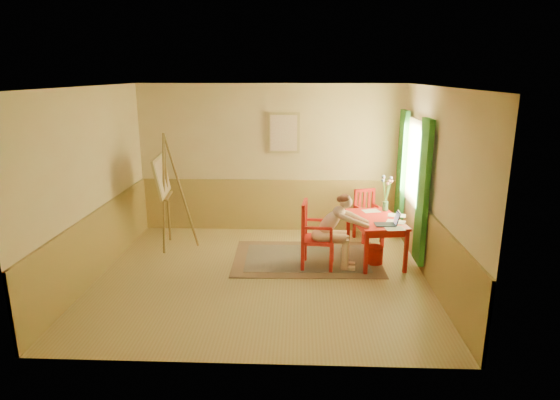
{
  "coord_description": "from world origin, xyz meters",
  "views": [
    {
      "loc": [
        0.55,
        -6.63,
        2.98
      ],
      "look_at": [
        0.25,
        0.55,
        1.05
      ],
      "focal_mm": 30.41,
      "sensor_mm": 36.0,
      "label": 1
    }
  ],
  "objects_px": {
    "table": "(376,223)",
    "easel": "(164,181)",
    "chair_back": "(367,215)",
    "laptop": "(389,222)",
    "chair_left": "(315,235)",
    "figure": "(335,228)"
  },
  "relations": [
    {
      "from": "table",
      "to": "chair_left",
      "type": "height_order",
      "value": "chair_left"
    },
    {
      "from": "table",
      "to": "laptop",
      "type": "xyz_separation_m",
      "value": [
        0.13,
        -0.36,
        0.13
      ]
    },
    {
      "from": "table",
      "to": "chair_left",
      "type": "bearing_deg",
      "value": -162.06
    },
    {
      "from": "table",
      "to": "chair_left",
      "type": "relative_size",
      "value": 1.21
    },
    {
      "from": "chair_back",
      "to": "chair_left",
      "type": "bearing_deg",
      "value": -126.84
    },
    {
      "from": "chair_left",
      "to": "figure",
      "type": "distance_m",
      "value": 0.33
    },
    {
      "from": "easel",
      "to": "figure",
      "type": "bearing_deg",
      "value": -16.38
    },
    {
      "from": "chair_back",
      "to": "table",
      "type": "bearing_deg",
      "value": -90.31
    },
    {
      "from": "laptop",
      "to": "easel",
      "type": "height_order",
      "value": "easel"
    },
    {
      "from": "chair_back",
      "to": "easel",
      "type": "xyz_separation_m",
      "value": [
        -3.57,
        -0.53,
        0.73
      ]
    },
    {
      "from": "chair_left",
      "to": "easel",
      "type": "height_order",
      "value": "easel"
    },
    {
      "from": "table",
      "to": "chair_back",
      "type": "relative_size",
      "value": 1.4
    },
    {
      "from": "table",
      "to": "laptop",
      "type": "distance_m",
      "value": 0.4
    },
    {
      "from": "chair_back",
      "to": "figure",
      "type": "height_order",
      "value": "figure"
    },
    {
      "from": "table",
      "to": "figure",
      "type": "relative_size",
      "value": 1.07
    },
    {
      "from": "figure",
      "to": "laptop",
      "type": "height_order",
      "value": "figure"
    },
    {
      "from": "laptop",
      "to": "easel",
      "type": "xyz_separation_m",
      "value": [
        -3.7,
        0.84,
        0.43
      ]
    },
    {
      "from": "table",
      "to": "laptop",
      "type": "height_order",
      "value": "laptop"
    },
    {
      "from": "chair_left",
      "to": "easel",
      "type": "xyz_separation_m",
      "value": [
        -2.57,
        0.81,
        0.66
      ]
    },
    {
      "from": "chair_back",
      "to": "laptop",
      "type": "height_order",
      "value": "laptop"
    },
    {
      "from": "table",
      "to": "easel",
      "type": "height_order",
      "value": "easel"
    },
    {
      "from": "chair_back",
      "to": "laptop",
      "type": "xyz_separation_m",
      "value": [
        0.13,
        -1.37,
        0.3
      ]
    }
  ]
}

